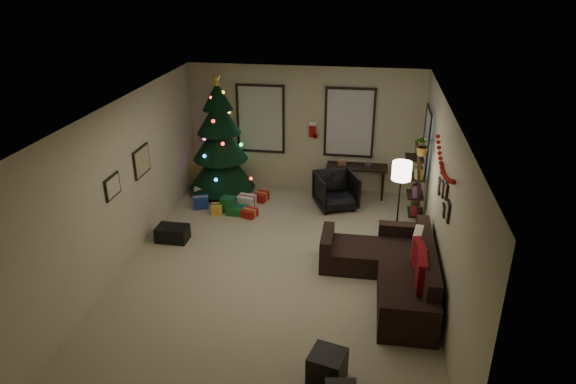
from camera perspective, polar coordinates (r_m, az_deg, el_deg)
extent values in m
plane|color=tan|center=(8.65, -1.29, -8.54)|extent=(7.00, 7.00, 0.00)
plane|color=white|center=(7.56, -1.48, 9.02)|extent=(7.00, 7.00, 0.00)
plane|color=#C3B995|center=(11.26, 1.82, 6.86)|extent=(5.00, 0.00, 5.00)
plane|color=#C3B995|center=(5.11, -8.69, -16.41)|extent=(5.00, 0.00, 5.00)
plane|color=#C3B995|center=(8.78, -17.64, 0.71)|extent=(0.00, 7.00, 7.00)
plane|color=#C3B995|center=(7.99, 16.56, -1.49)|extent=(0.00, 7.00, 7.00)
cube|color=#728CB2|center=(11.33, -3.00, 8.00)|extent=(0.94, 0.02, 1.35)
cube|color=beige|center=(11.33, -3.00, 8.00)|extent=(0.94, 0.03, 1.35)
cube|color=#728CB2|center=(11.10, 6.73, 7.54)|extent=(0.94, 0.02, 1.35)
cube|color=beige|center=(11.10, 6.73, 7.54)|extent=(0.94, 0.03, 1.35)
cube|color=#728CB2|center=(10.29, 14.96, 5.28)|extent=(0.05, 0.27, 1.17)
cube|color=beige|center=(10.29, 14.96, 5.28)|extent=(0.05, 0.45, 1.17)
cylinder|color=black|center=(11.49, -7.20, 0.70)|extent=(0.10, 0.10, 0.31)
cone|color=black|center=(11.31, -7.32, 2.89)|extent=(1.42, 1.42, 0.99)
cone|color=black|center=(11.12, -7.47, 5.66)|extent=(1.17, 1.17, 0.84)
cone|color=black|center=(10.97, -7.62, 8.26)|extent=(0.92, 0.92, 0.73)
cone|color=black|center=(10.87, -7.74, 10.38)|extent=(0.63, 0.63, 0.58)
cylinder|color=maroon|center=(11.54, -7.17, 0.08)|extent=(1.15, 1.15, 0.04)
cube|color=silver|center=(10.82, -4.57, -0.96)|extent=(0.35, 0.28, 0.22)
cube|color=#14591E|center=(10.61, -6.52, -1.32)|extent=(0.28, 0.25, 0.30)
cube|color=maroon|center=(11.04, -2.95, -0.50)|extent=(0.25, 0.30, 0.18)
cube|color=navy|center=(10.83, -9.51, -1.11)|extent=(0.30, 0.22, 0.25)
cube|color=gold|center=(10.56, -7.77, -1.83)|extent=(0.22, 0.22, 0.20)
cube|color=silver|center=(11.25, -9.30, -0.05)|extent=(0.26, 0.26, 0.28)
cube|color=#14591E|center=(10.51, -5.59, -2.00)|extent=(0.40, 0.30, 0.15)
cube|color=maroon|center=(10.36, -4.22, -2.30)|extent=(0.26, 0.26, 0.16)
cube|color=navy|center=(11.53, -9.03, 0.62)|extent=(0.36, 0.28, 0.30)
cube|color=black|center=(8.22, 12.57, -9.58)|extent=(0.79, 2.12, 0.37)
cube|color=black|center=(8.03, 14.96, -7.20)|extent=(0.20, 2.12, 0.46)
cube|color=black|center=(7.21, 13.06, -13.91)|extent=(0.79, 0.20, 0.58)
cube|color=black|center=(9.16, 12.31, -5.07)|extent=(0.79, 0.20, 0.58)
cube|color=black|center=(8.75, 7.30, -6.93)|extent=(0.75, 0.79, 0.37)
cube|color=black|center=(8.72, 4.27, -6.12)|extent=(0.18, 0.79, 0.58)
cube|color=maroon|center=(7.64, 14.37, -8.51)|extent=(0.14, 0.47, 0.47)
cube|color=maroon|center=(8.02, 14.14, -6.85)|extent=(0.19, 0.46, 0.45)
cube|color=beige|center=(8.39, 13.93, -5.43)|extent=(0.20, 0.45, 0.43)
cube|color=black|center=(6.60, 4.30, -18.49)|extent=(0.50, 0.50, 0.39)
cube|color=black|center=(11.14, 7.54, 2.74)|extent=(1.28, 0.46, 0.05)
cylinder|color=black|center=(11.12, 4.53, 0.92)|extent=(0.05, 0.05, 0.64)
cylinder|color=black|center=(11.46, 4.68, 1.62)|extent=(0.05, 0.05, 0.64)
cylinder|color=black|center=(11.11, 10.30, 0.56)|extent=(0.05, 0.05, 0.64)
cylinder|color=black|center=(11.44, 10.29, 1.27)|extent=(0.05, 0.05, 0.64)
imported|color=black|center=(10.66, 5.26, 0.16)|extent=(0.93, 0.90, 0.74)
cube|color=black|center=(9.71, 14.08, -0.10)|extent=(0.05, 0.05, 1.63)
cube|color=black|center=(10.11, 13.92, 0.89)|extent=(0.05, 0.05, 1.63)
cube|color=black|center=(10.11, 13.55, -2.17)|extent=(0.30, 0.45, 0.03)
cube|color=black|center=(9.96, 13.75, -0.30)|extent=(0.30, 0.45, 0.03)
cube|color=black|center=(9.82, 13.95, 1.63)|extent=(0.30, 0.45, 0.03)
cube|color=black|center=(9.69, 14.16, 3.60)|extent=(0.30, 0.45, 0.03)
imported|color=#4C4C4C|center=(9.28, 14.60, 5.33)|extent=(0.50, 0.45, 0.49)
cylinder|color=black|center=(9.60, 11.60, -5.48)|extent=(0.27, 0.27, 0.03)
cylinder|color=black|center=(9.29, 11.94, -1.87)|extent=(0.03, 0.03, 1.31)
cylinder|color=white|center=(9.01, 12.32, 2.27)|extent=(0.33, 0.33, 0.31)
cube|color=black|center=(9.35, -15.70, 3.26)|extent=(0.04, 0.60, 0.50)
cube|color=tan|center=(9.35, -15.70, 3.26)|extent=(0.01, 0.54, 0.45)
cube|color=black|center=(8.44, -18.64, 0.57)|extent=(0.04, 0.45, 0.35)
cube|color=#C3B995|center=(8.44, -18.64, 0.57)|extent=(0.01, 0.41, 0.31)
cube|color=black|center=(7.36, 17.09, -2.05)|extent=(0.03, 0.22, 0.28)
cube|color=black|center=(7.62, 16.92, 0.10)|extent=(0.03, 0.18, 0.22)
cube|color=black|center=(7.74, 16.66, -1.93)|extent=(0.03, 0.20, 0.16)
cube|color=black|center=(7.98, 16.53, 0.31)|extent=(0.03, 0.26, 0.20)
cube|color=black|center=(8.34, 16.20, 0.63)|extent=(0.03, 0.18, 0.24)
cube|color=black|center=(8.23, 16.43, 2.55)|extent=(0.03, 0.16, 0.16)
cube|color=#990F0C|center=(11.29, 1.11, 7.79)|extent=(0.14, 0.04, 0.30)
cube|color=white|center=(11.25, 1.12, 8.52)|extent=(0.16, 0.05, 0.08)
cube|color=#990F0C|center=(11.32, 1.46, 7.14)|extent=(0.10, 0.04, 0.08)
cube|color=#990F0C|center=(11.15, 2.69, 6.75)|extent=(0.14, 0.04, 0.30)
cube|color=white|center=(11.11, 2.70, 7.49)|extent=(0.16, 0.05, 0.08)
cube|color=#990F0C|center=(11.18, 3.03, 6.10)|extent=(0.10, 0.04, 0.08)
cube|color=black|center=(9.68, -12.50, -4.45)|extent=(0.56, 0.38, 0.28)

